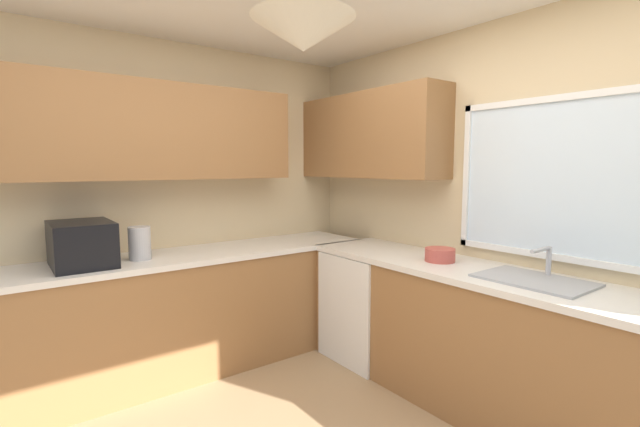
# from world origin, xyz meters

# --- Properties ---
(room_shell) EXTENTS (4.00, 3.44, 2.57)m
(room_shell) POSITION_xyz_m (-0.82, 0.51, 1.80)
(room_shell) COLOR beige
(room_shell) RESTS_ON ground_plane
(counter_run_left) EXTENTS (0.65, 3.05, 0.90)m
(counter_run_left) POSITION_xyz_m (-1.63, 0.00, 0.45)
(counter_run_left) COLOR olive
(counter_run_left) RESTS_ON ground_plane
(counter_run_back) EXTENTS (3.09, 0.65, 0.90)m
(counter_run_back) POSITION_xyz_m (0.21, 1.35, 0.45)
(counter_run_back) COLOR olive
(counter_run_back) RESTS_ON ground_plane
(dishwasher) EXTENTS (0.60, 0.60, 0.85)m
(dishwasher) POSITION_xyz_m (-0.97, 1.32, 0.43)
(dishwasher) COLOR white
(dishwasher) RESTS_ON ground_plane
(microwave) EXTENTS (0.48, 0.36, 0.29)m
(microwave) POSITION_xyz_m (-1.63, -0.63, 1.04)
(microwave) COLOR black
(microwave) RESTS_ON counter_run_left
(kettle) EXTENTS (0.15, 0.15, 0.23)m
(kettle) POSITION_xyz_m (-1.61, -0.28, 1.01)
(kettle) COLOR #B7B7BC
(kettle) RESTS_ON counter_run_left
(sink_assembly) EXTENTS (0.58, 0.40, 0.19)m
(sink_assembly) POSITION_xyz_m (0.34, 1.36, 0.91)
(sink_assembly) COLOR #9EA0A5
(sink_assembly) RESTS_ON counter_run_back
(bowl) EXTENTS (0.20, 0.20, 0.09)m
(bowl) POSITION_xyz_m (-0.32, 1.35, 0.94)
(bowl) COLOR #B74C42
(bowl) RESTS_ON counter_run_back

